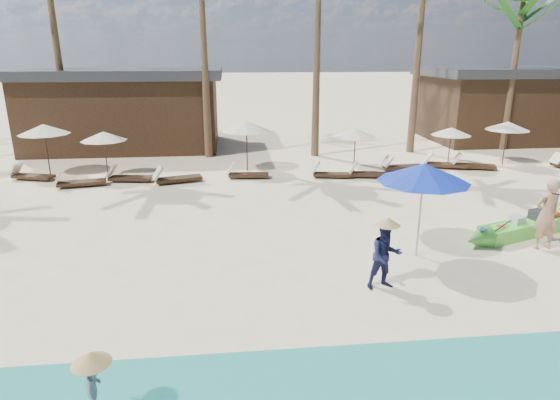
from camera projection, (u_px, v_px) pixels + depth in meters
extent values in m
plane|color=#FDECBB|center=(330.00, 282.00, 10.99)|extent=(240.00, 240.00, 0.00)
cube|color=#5EDD43|center=(527.00, 228.00, 13.82)|extent=(3.43, 1.81, 0.41)
cube|color=white|center=(527.00, 227.00, 13.81)|extent=(2.92, 1.47, 0.18)
cube|color=#262628|center=(538.00, 216.00, 13.91)|extent=(0.58, 0.52, 0.37)
cube|color=silver|center=(517.00, 221.00, 13.61)|extent=(0.46, 0.43, 0.30)
cube|color=red|center=(553.00, 216.00, 14.13)|extent=(0.39, 0.36, 0.24)
cylinder|color=red|center=(501.00, 228.00, 13.37)|extent=(0.24, 0.24, 0.10)
cylinder|color=#262628|center=(497.00, 231.00, 13.17)|extent=(0.21, 0.21, 0.09)
sphere|color=tan|center=(488.00, 230.00, 13.06)|extent=(0.19, 0.19, 0.19)
cylinder|color=yellow|center=(560.00, 213.00, 14.47)|extent=(0.15, 0.15, 0.19)
imported|color=tan|center=(547.00, 214.00, 12.60)|extent=(0.76, 0.54, 1.97)
imported|color=#16193D|center=(385.00, 256.00, 10.49)|extent=(0.82, 0.67, 1.59)
imported|color=gray|center=(95.00, 387.00, 6.62)|extent=(0.42, 0.63, 0.90)
cylinder|color=#99999E|center=(420.00, 212.00, 12.04)|extent=(0.05, 0.05, 2.44)
cone|color=#132DB2|center=(424.00, 173.00, 11.72)|extent=(2.33, 2.33, 0.48)
cylinder|color=#362316|center=(47.00, 150.00, 20.38)|extent=(0.05, 0.05, 2.15)
cone|color=beige|center=(44.00, 129.00, 20.10)|extent=(2.15, 2.15, 0.43)
cube|color=#362316|center=(33.00, 176.00, 19.73)|extent=(1.83, 1.04, 0.12)
cube|color=beige|center=(16.00, 169.00, 19.77)|extent=(0.54, 0.65, 0.51)
cube|color=#362316|center=(82.00, 183.00, 18.76)|extent=(1.90, 0.92, 0.13)
cube|color=beige|center=(59.00, 176.00, 18.44)|extent=(0.51, 0.66, 0.53)
cylinder|color=#362316|center=(106.00, 155.00, 19.97)|extent=(0.05, 0.05, 1.91)
cone|color=beige|center=(104.00, 136.00, 19.72)|extent=(1.91, 1.91, 0.38)
cube|color=#362316|center=(131.00, 178.00, 19.46)|extent=(1.83, 0.81, 0.13)
cube|color=beige|center=(112.00, 171.00, 19.39)|extent=(0.47, 0.62, 0.52)
cube|color=#362316|center=(179.00, 179.00, 19.32)|extent=(1.97, 1.10, 0.13)
cube|color=beige|center=(158.00, 173.00, 18.92)|extent=(0.57, 0.70, 0.55)
cylinder|color=#362316|center=(247.00, 147.00, 21.00)|extent=(0.05, 0.05, 2.18)
cone|color=beige|center=(246.00, 126.00, 20.72)|extent=(2.18, 2.18, 0.44)
cube|color=#362316|center=(249.00, 175.00, 20.00)|extent=(1.74, 0.72, 0.12)
cube|color=beige|center=(231.00, 168.00, 19.91)|extent=(0.43, 0.58, 0.49)
cylinder|color=#362316|center=(355.00, 151.00, 20.77)|extent=(0.05, 0.05, 1.93)
cone|color=beige|center=(355.00, 132.00, 20.52)|extent=(1.93, 1.93, 0.39)
cube|color=#362316|center=(332.00, 175.00, 20.07)|extent=(1.70, 0.83, 0.12)
cube|color=beige|center=(316.00, 168.00, 20.05)|extent=(0.46, 0.59, 0.48)
cube|color=#362316|center=(371.00, 174.00, 20.10)|extent=(1.83, 0.89, 0.12)
cube|color=beige|center=(353.00, 167.00, 20.07)|extent=(0.49, 0.63, 0.51)
cylinder|color=#362316|center=(449.00, 148.00, 21.75)|extent=(0.05, 0.05, 1.81)
cone|color=beige|center=(451.00, 131.00, 21.52)|extent=(1.81, 1.81, 0.36)
cube|color=#362316|center=(403.00, 167.00, 21.34)|extent=(1.86, 0.74, 0.13)
cube|color=beige|center=(387.00, 161.00, 21.10)|extent=(0.46, 0.62, 0.53)
cube|color=#362316|center=(447.00, 165.00, 21.70)|extent=(1.99, 1.22, 0.13)
cube|color=beige|center=(429.00, 157.00, 21.79)|extent=(0.61, 0.72, 0.55)
cylinder|color=#362316|center=(505.00, 144.00, 22.20)|extent=(0.05, 0.05, 2.00)
cone|color=beige|center=(508.00, 126.00, 21.94)|extent=(2.00, 2.00, 0.40)
cube|color=#362316|center=(474.00, 166.00, 21.55)|extent=(1.92, 1.17, 0.13)
cube|color=beige|center=(457.00, 158.00, 21.63)|extent=(0.58, 0.69, 0.53)
cube|color=beige|center=(557.00, 158.00, 21.77)|extent=(0.43, 0.58, 0.50)
cone|color=brown|center=(57.00, 46.00, 22.58)|extent=(0.40, 0.40, 10.89)
cone|color=brown|center=(204.00, 55.00, 22.66)|extent=(0.40, 0.40, 10.08)
cone|color=brown|center=(317.00, 42.00, 22.80)|extent=(0.40, 0.40, 11.26)
cone|color=brown|center=(421.00, 23.00, 23.40)|extent=(0.40, 0.40, 13.16)
cone|color=brown|center=(513.00, 74.00, 24.84)|extent=(0.40, 0.40, 8.07)
cube|color=#362316|center=(126.00, 113.00, 26.19)|extent=(10.00, 6.00, 3.80)
cube|color=#2D2D33|center=(122.00, 74.00, 25.55)|extent=(10.80, 6.60, 0.50)
cube|color=#362316|center=(497.00, 108.00, 28.43)|extent=(8.00, 6.00, 3.80)
cube|color=#2D2D33|center=(502.00, 72.00, 27.79)|extent=(8.80, 6.60, 0.50)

